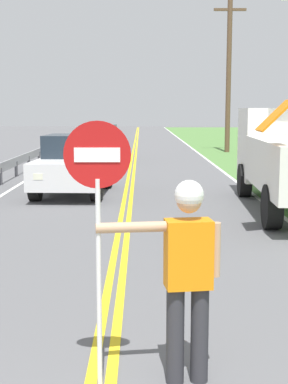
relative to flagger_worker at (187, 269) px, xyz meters
The scene contains 9 objects.
centerline_yellow_left 16.98m from the flagger_worker, 92.88° to the left, with size 0.11×110.00×0.01m, color yellow.
centerline_yellow_right 16.97m from the flagger_worker, 92.27° to the left, with size 0.11×110.00×0.01m, color yellow.
edge_line_right 17.19m from the flagger_worker, 80.48° to the left, with size 0.12×110.00×0.01m, color silver.
edge_line_left 17.51m from the flagger_worker, 104.45° to the left, with size 0.12×110.00×0.01m, color silver.
flagger_worker is the anchor object (origin of this frame).
stop_sign_paddle 1.02m from the flagger_worker, behind, with size 0.56×0.04×2.33m.
oncoming_sedan_nearest 11.46m from the flagger_worker, 101.76° to the left, with size 2.07×4.18×1.70m.
oncoming_sedan_second 21.84m from the flagger_worker, 96.42° to the left, with size 2.06×4.18×1.70m.
utility_pole_mid 27.65m from the flagger_worker, 80.43° to the left, with size 1.80×0.28×8.52m.
Camera 1 is at (0.36, -1.57, 2.42)m, focal length 51.61 mm.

